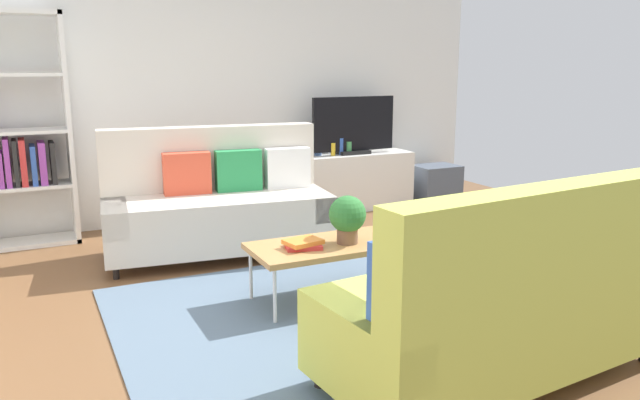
% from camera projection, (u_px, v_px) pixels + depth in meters
% --- Properties ---
extents(ground_plane, '(7.68, 7.68, 0.00)m').
position_uv_depth(ground_plane, '(325.00, 303.00, 4.41)').
color(ground_plane, brown).
extents(wall_far, '(6.40, 0.12, 2.90)m').
position_uv_depth(wall_far, '(208.00, 82.00, 6.56)').
color(wall_far, white).
rests_on(wall_far, ground_plane).
extents(area_rug, '(2.90, 2.20, 0.01)m').
position_uv_depth(area_rug, '(335.00, 310.00, 4.27)').
color(area_rug, slate).
rests_on(area_rug, ground_plane).
extents(couch_beige, '(1.98, 1.05, 1.10)m').
position_uv_depth(couch_beige, '(218.00, 203.00, 5.46)').
color(couch_beige, beige).
rests_on(couch_beige, ground_plane).
extents(couch_green, '(1.97, 1.01, 1.10)m').
position_uv_depth(couch_green, '(501.00, 302.00, 3.24)').
color(couch_green, '#C1CC51').
rests_on(couch_green, ground_plane).
extents(coffee_table, '(1.10, 0.56, 0.42)m').
position_uv_depth(coffee_table, '(329.00, 247.00, 4.38)').
color(coffee_table, '#B7844C').
rests_on(coffee_table, ground_plane).
extents(tv_console, '(1.40, 0.44, 0.64)m').
position_uv_depth(tv_console, '(352.00, 181.00, 7.16)').
color(tv_console, silver).
rests_on(tv_console, ground_plane).
extents(tv, '(1.00, 0.20, 0.64)m').
position_uv_depth(tv, '(353.00, 126.00, 7.01)').
color(tv, black).
rests_on(tv, tv_console).
extents(bookshelf, '(1.10, 0.36, 2.10)m').
position_uv_depth(bookshelf, '(2.00, 142.00, 5.55)').
color(bookshelf, white).
rests_on(bookshelf, ground_plane).
extents(storage_trunk, '(0.52, 0.40, 0.44)m').
position_uv_depth(storage_trunk, '(436.00, 183.00, 7.56)').
color(storage_trunk, '#4C5666').
rests_on(storage_trunk, ground_plane).
extents(potted_plant, '(0.26, 0.26, 0.34)m').
position_uv_depth(potted_plant, '(347.00, 217.00, 4.34)').
color(potted_plant, brown).
rests_on(potted_plant, coffee_table).
extents(table_book_0, '(0.28, 0.23, 0.03)m').
position_uv_depth(table_book_0, '(303.00, 246.00, 4.26)').
color(table_book_0, red).
rests_on(table_book_0, coffee_table).
extents(table_book_1, '(0.27, 0.22, 0.03)m').
position_uv_depth(table_book_1, '(303.00, 242.00, 4.26)').
color(table_book_1, orange).
rests_on(table_book_1, table_book_0).
extents(vase_0, '(0.11, 0.11, 0.19)m').
position_uv_depth(vase_0, '(304.00, 148.00, 6.87)').
color(vase_0, '#4C72B2').
rests_on(vase_0, tv_console).
extents(vase_1, '(0.08, 0.08, 0.19)m').
position_uv_depth(vase_1, '(318.00, 147.00, 6.94)').
color(vase_1, '#4C72B2').
rests_on(vase_1, tv_console).
extents(bottle_0, '(0.05, 0.05, 0.14)m').
position_uv_depth(bottle_0, '(333.00, 149.00, 6.93)').
color(bottle_0, gold).
rests_on(bottle_0, tv_console).
extents(bottle_1, '(0.05, 0.05, 0.19)m').
position_uv_depth(bottle_1, '(341.00, 147.00, 6.97)').
color(bottle_1, '#3359B2').
rests_on(bottle_1, tv_console).
extents(bottle_2, '(0.06, 0.06, 0.14)m').
position_uv_depth(bottle_2, '(349.00, 148.00, 7.01)').
color(bottle_2, '#3F8C4C').
rests_on(bottle_2, tv_console).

